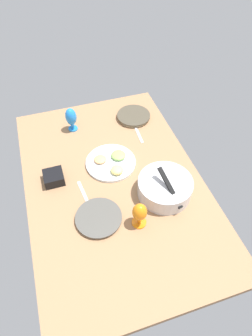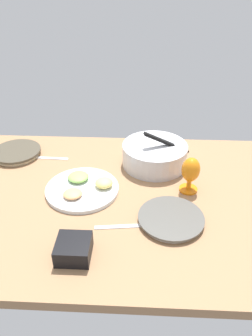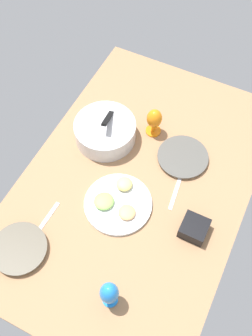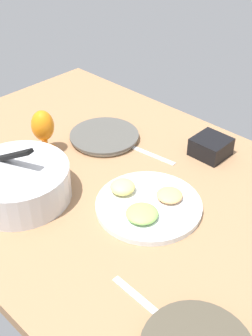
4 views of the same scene
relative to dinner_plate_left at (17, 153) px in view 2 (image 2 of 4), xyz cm
name	(u,v)px [view 2 (image 2 of 4)]	position (x,y,z in cm)	size (l,w,h in cm)	color
ground_plane	(116,199)	(53.03, -30.66, -3.53)	(160.00, 104.00, 4.00)	#99704C
dinner_plate_left	(17,153)	(0.00, 0.00, 0.00)	(24.25, 24.25, 2.94)	beige
dinner_plate_right	(171,219)	(75.57, -45.70, -0.36)	(25.44, 25.44, 2.24)	silver
mixing_bowl	(155,154)	(70.16, -5.08, 4.23)	(32.24, 31.11, 18.40)	silver
fruit_platter	(83,188)	(38.82, -28.02, -0.04)	(31.63, 31.63, 5.40)	silver
hurricane_glass_orange	(191,172)	(84.49, -25.60, 8.19)	(7.91, 7.91, 16.25)	orange
square_bowl_black	(74,248)	(41.66, -64.49, 2.07)	(11.58, 11.58, 6.46)	black
fork_by_left_plate	(50,158)	(17.91, -2.42, -1.23)	(18.00, 1.80, 0.60)	silver
fork_by_right_plate	(118,226)	(55.67, -49.94, -1.23)	(18.00, 1.80, 0.60)	silver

